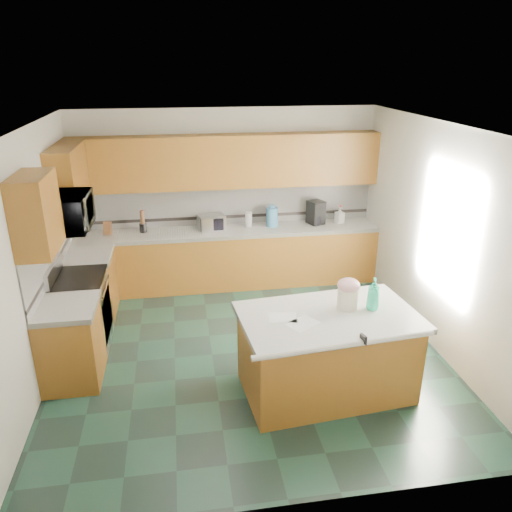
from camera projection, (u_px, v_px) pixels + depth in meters
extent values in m
plane|color=black|center=(248.00, 351.00, 6.14)|extent=(4.60, 4.60, 0.00)
plane|color=white|center=(247.00, 127.00, 5.15)|extent=(4.60, 4.60, 0.00)
cube|color=silver|center=(227.00, 197.00, 7.77)|extent=(4.60, 0.04, 2.70)
cube|color=silver|center=(295.00, 365.00, 3.52)|extent=(4.60, 0.04, 2.70)
cube|color=silver|center=(32.00, 261.00, 5.30)|extent=(0.04, 4.60, 2.70)
cube|color=silver|center=(439.00, 238.00, 5.98)|extent=(0.04, 4.60, 2.70)
cube|color=#593511|center=(230.00, 259.00, 7.82)|extent=(4.60, 0.60, 0.86)
cube|color=white|center=(229.00, 231.00, 7.65)|extent=(4.60, 0.64, 0.06)
cube|color=#593511|center=(227.00, 161.00, 7.39)|extent=(4.60, 0.33, 0.78)
cube|color=silver|center=(227.00, 205.00, 7.79)|extent=(4.60, 0.02, 0.63)
cube|color=black|center=(227.00, 217.00, 7.85)|extent=(4.60, 0.01, 0.05)
cube|color=#593511|center=(92.00, 287.00, 6.87)|extent=(0.60, 0.82, 0.86)
cube|color=white|center=(87.00, 256.00, 6.70)|extent=(0.64, 0.82, 0.06)
cube|color=#593511|center=(71.00, 345.00, 5.47)|extent=(0.60, 0.72, 0.86)
cube|color=white|center=(65.00, 308.00, 5.30)|extent=(0.64, 0.72, 0.06)
cube|color=silver|center=(49.00, 253.00, 5.86)|extent=(0.02, 2.30, 0.63)
cube|color=black|center=(52.00, 268.00, 5.93)|extent=(0.01, 2.30, 0.05)
cube|color=#593511|center=(68.00, 177.00, 6.42)|extent=(0.33, 1.09, 0.78)
cube|color=#593511|center=(36.00, 214.00, 4.89)|extent=(0.33, 0.72, 0.78)
cube|color=#B7B7BC|center=(82.00, 313.00, 6.15)|extent=(0.60, 0.76, 0.88)
cube|color=black|center=(107.00, 314.00, 6.20)|extent=(0.02, 0.68, 0.55)
cube|color=black|center=(77.00, 279.00, 5.98)|extent=(0.62, 0.78, 0.04)
cylinder|color=#B7B7BC|center=(106.00, 286.00, 6.07)|extent=(0.02, 0.66, 0.02)
cube|color=#B7B7BC|center=(53.00, 271.00, 5.89)|extent=(0.06, 0.76, 0.18)
imported|color=#B7B7BC|center=(67.00, 212.00, 5.67)|extent=(0.50, 0.73, 0.41)
cube|color=#593511|center=(327.00, 356.00, 5.28)|extent=(1.80, 1.14, 0.86)
cube|color=white|center=(329.00, 317.00, 5.11)|extent=(1.91, 1.25, 0.06)
cylinder|color=white|center=(346.00, 345.00, 4.62)|extent=(1.81, 0.23, 0.06)
cylinder|color=#F0E4CA|center=(348.00, 298.00, 5.20)|extent=(0.27, 0.27, 0.23)
ellipsoid|color=#CE949B|center=(349.00, 285.00, 5.15)|extent=(0.24, 0.24, 0.15)
cylinder|color=tan|center=(349.00, 281.00, 5.13)|extent=(0.08, 0.03, 0.03)
sphere|color=tan|center=(345.00, 281.00, 5.12)|extent=(0.04, 0.04, 0.04)
sphere|color=tan|center=(353.00, 281.00, 5.13)|extent=(0.04, 0.04, 0.04)
imported|color=#1EA880|center=(374.00, 294.00, 5.15)|extent=(0.17, 0.17, 0.35)
cube|color=white|center=(303.00, 324.00, 4.93)|extent=(0.38, 0.36, 0.00)
cube|color=white|center=(283.00, 318.00, 5.04)|extent=(0.31, 0.25, 0.00)
cube|color=black|center=(363.00, 339.00, 4.65)|extent=(0.05, 0.09, 0.08)
cylinder|color=black|center=(365.00, 343.00, 4.61)|extent=(0.01, 0.06, 0.01)
cube|color=#472814|center=(108.00, 228.00, 7.38)|extent=(0.12, 0.16, 0.22)
cylinder|color=black|center=(143.00, 228.00, 7.50)|extent=(0.11, 0.11, 0.14)
cylinder|color=#472814|center=(142.00, 217.00, 7.43)|extent=(0.06, 0.06, 0.20)
cube|color=#B7B7BC|center=(212.00, 222.00, 7.60)|extent=(0.44, 0.35, 0.22)
cube|color=black|center=(212.00, 225.00, 7.49)|extent=(0.35, 0.01, 0.18)
cylinder|color=white|center=(249.00, 219.00, 7.73)|extent=(0.10, 0.10, 0.23)
cylinder|color=#B7B7BC|center=(249.00, 226.00, 7.77)|extent=(0.15, 0.15, 0.01)
cylinder|color=teal|center=(272.00, 217.00, 7.74)|extent=(0.18, 0.18, 0.30)
cylinder|color=teal|center=(272.00, 206.00, 7.67)|extent=(0.09, 0.09, 0.04)
cube|color=black|center=(316.00, 212.00, 7.85)|extent=(0.29, 0.30, 0.37)
cylinder|color=black|center=(316.00, 220.00, 7.84)|extent=(0.15, 0.15, 0.15)
imported|color=white|center=(340.00, 215.00, 7.89)|extent=(0.15, 0.16, 0.26)
cylinder|color=red|center=(340.00, 206.00, 7.84)|extent=(0.02, 0.02, 0.03)
cube|color=white|center=(447.00, 232.00, 5.74)|extent=(0.02, 1.40, 1.10)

